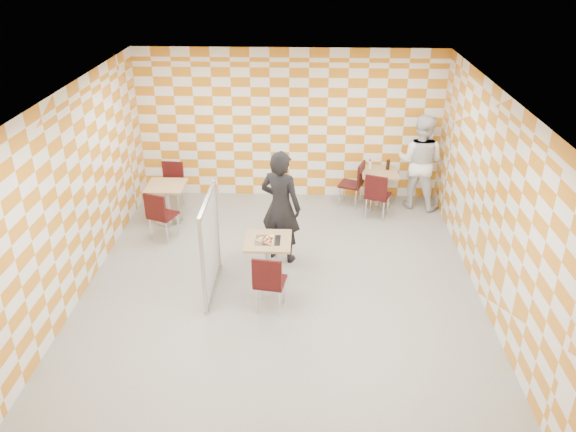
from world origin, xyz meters
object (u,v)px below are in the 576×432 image
object	(u,v)px
main_table	(268,254)
man_dark	(281,207)
chair_main_front	(269,280)
partition	(210,244)
man_white	(420,162)
soda_bottle	(388,164)
chair_second_side	(355,181)
chair_empty_far	(172,182)
chair_empty_near	(159,212)
chair_second_front	(377,193)
empty_table	(167,197)
sport_bottle	(370,165)
second_table	(379,183)

from	to	relation	value
main_table	man_dark	size ratio (longest dim) A/B	0.39
chair_main_front	partition	size ratio (longest dim) A/B	0.60
man_white	soda_bottle	xyz separation A→B (m)	(-0.60, 0.05, -0.09)
chair_main_front	soda_bottle	size ratio (longest dim) A/B	4.02
chair_second_side	man_white	size ratio (longest dim) A/B	0.49
chair_empty_far	man_white	world-z (taller)	man_white
chair_empty_near	chair_empty_far	size ratio (longest dim) A/B	1.00
chair_main_front	chair_second_front	distance (m)	3.53
man_dark	soda_bottle	world-z (taller)	man_dark
man_white	empty_table	bearing A→B (deg)	33.82
main_table	empty_table	size ratio (longest dim) A/B	1.00
sport_bottle	man_white	bearing A→B (deg)	-4.23
chair_second_front	empty_table	bearing A→B (deg)	-176.38
empty_table	chair_empty_near	bearing A→B (deg)	-86.88
chair_empty_near	empty_table	bearing A→B (deg)	93.12
chair_empty_near	man_dark	size ratio (longest dim) A/B	0.49
main_table	man_white	distance (m)	4.00
man_dark	soda_bottle	bearing A→B (deg)	-109.14
chair_main_front	chair_empty_far	world-z (taller)	same
second_table	chair_empty_far	world-z (taller)	chair_empty_far
chair_empty_far	partition	bearing A→B (deg)	-66.64
partition	man_white	xyz separation A→B (m)	(3.59, 3.09, 0.15)
chair_empty_far	soda_bottle	world-z (taller)	soda_bottle
chair_empty_near	sport_bottle	bearing A→B (deg)	23.77
main_table	chair_second_side	xyz separation A→B (m)	(1.53, 2.80, 0.04)
chair_empty_near	chair_empty_far	xyz separation A→B (m)	(-0.08, 1.35, 0.00)
second_table	soda_bottle	world-z (taller)	soda_bottle
chair_second_front	chair_empty_near	size ratio (longest dim) A/B	1.00
chair_empty_near	partition	bearing A→B (deg)	-52.46
main_table	chair_empty_far	bearing A→B (deg)	128.24
sport_bottle	soda_bottle	bearing A→B (deg)	-3.36
main_table	man_dark	world-z (taller)	man_dark
partition	man_dark	xyz separation A→B (m)	(1.00, 0.96, 0.16)
main_table	chair_second_front	xyz separation A→B (m)	(1.89, 2.24, 0.04)
empty_table	partition	xyz separation A→B (m)	(1.19, -2.22, 0.28)
main_table	soda_bottle	bearing A→B (deg)	53.59
main_table	chair_second_side	world-z (taller)	chair_second_side
chair_second_front	sport_bottle	size ratio (longest dim) A/B	4.62
main_table	chair_second_front	size ratio (longest dim) A/B	0.81
chair_second_front	chair_empty_near	distance (m)	4.00
second_table	chair_empty_far	distance (m)	4.06
main_table	man_white	bearing A→B (deg)	46.18
chair_main_front	chair_second_front	size ratio (longest dim) A/B	1.00
chair_second_side	man_dark	xyz separation A→B (m)	(-1.37, -2.07, 0.41)
chair_second_front	partition	size ratio (longest dim) A/B	0.60
chair_main_front	chair_empty_far	distance (m)	4.02
main_table	chair_second_side	distance (m)	3.19
sport_bottle	chair_empty_far	bearing A→B (deg)	-175.35
main_table	second_table	bearing A→B (deg)	54.82
partition	man_white	bearing A→B (deg)	40.75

